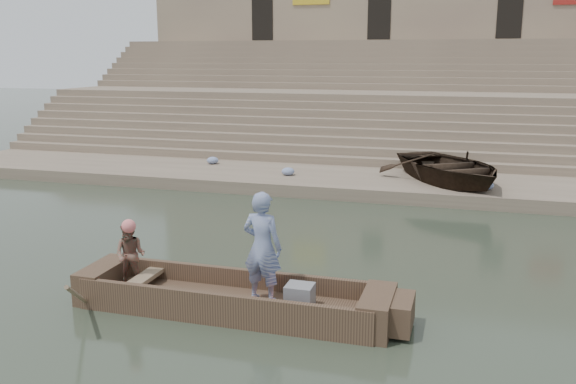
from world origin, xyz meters
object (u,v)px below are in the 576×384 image
at_px(standing_man, 262,247).
at_px(television, 299,296).
at_px(main_rowboat, 232,305).
at_px(beached_rowboat, 450,167).
at_px(rowing_man, 130,255).

xyz_separation_m(standing_man, television, (0.68, -0.09, -0.78)).
bearing_deg(standing_man, main_rowboat, 17.26).
bearing_deg(standing_man, beached_rowboat, -96.42).
bearing_deg(television, standing_man, 172.68).
height_order(main_rowboat, rowing_man, rowing_man).
bearing_deg(rowing_man, television, -6.98).
bearing_deg(standing_man, rowing_man, 8.78).
relative_size(rowing_man, beached_rowboat, 0.25).
bearing_deg(television, rowing_man, 178.93).
xyz_separation_m(standing_man, rowing_man, (-2.55, -0.03, -0.37)).
distance_m(main_rowboat, rowing_man, 2.12).
distance_m(television, beached_rowboat, 10.89).
relative_size(main_rowboat, beached_rowboat, 1.03).
bearing_deg(standing_man, television, -179.15).
bearing_deg(beached_rowboat, standing_man, -137.98).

